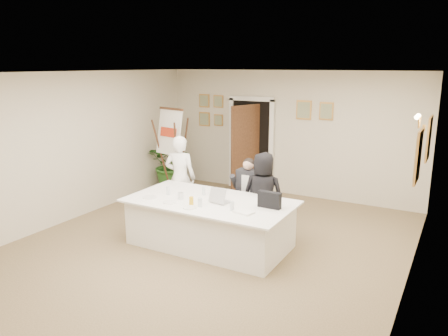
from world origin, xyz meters
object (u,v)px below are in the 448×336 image
(flip_chart, at_px, (174,157))
(laptop_bag, at_px, (269,200))
(seated_man, at_px, (247,193))
(laptop, at_px, (221,194))
(steel_jug, at_px, (181,196))
(oj_glass, at_px, (191,201))
(standing_woman, at_px, (263,194))
(standing_man, at_px, (180,178))
(paper_stack, at_px, (244,212))
(potted_palm, at_px, (173,164))
(conference_table, at_px, (210,223))

(flip_chart, relative_size, laptop_bag, 5.40)
(seated_man, bearing_deg, laptop, -96.23)
(steel_jug, bearing_deg, oj_glass, -27.25)
(flip_chart, xyz_separation_m, laptop, (2.29, -1.92, 0.00))
(standing_woman, bearing_deg, standing_man, -10.18)
(paper_stack, bearing_deg, potted_palm, 139.94)
(laptop, distance_m, steel_jug, 0.68)
(potted_palm, xyz_separation_m, steel_jug, (2.02, -2.61, 0.21))
(laptop_bag, height_order, steel_jug, laptop_bag)
(laptop, distance_m, laptop_bag, 0.80)
(laptop_bag, bearing_deg, seated_man, 133.82)
(potted_palm, bearing_deg, paper_stack, -40.06)
(conference_table, bearing_deg, laptop, 4.96)
(standing_woman, distance_m, paper_stack, 1.13)
(seated_man, xyz_separation_m, standing_man, (-1.33, -0.19, 0.16))
(seated_man, relative_size, paper_stack, 4.63)
(oj_glass, bearing_deg, laptop, 46.78)
(seated_man, height_order, potted_palm, seated_man)
(paper_stack, bearing_deg, standing_man, 149.58)
(seated_man, bearing_deg, flip_chart, 150.45)
(seated_man, relative_size, potted_palm, 1.06)
(oj_glass, bearing_deg, paper_stack, 3.66)
(standing_man, relative_size, paper_stack, 5.76)
(seated_man, distance_m, steel_jug, 1.37)
(conference_table, height_order, laptop_bag, laptop_bag)
(conference_table, xyz_separation_m, standing_man, (-1.17, 0.85, 0.42))
(seated_man, relative_size, steel_jug, 11.89)
(flip_chart, distance_m, potted_palm, 0.69)
(standing_man, relative_size, steel_jug, 14.79)
(oj_glass, bearing_deg, seated_man, 77.53)
(seated_man, relative_size, oj_glass, 10.06)
(standing_man, bearing_deg, conference_table, 127.46)
(seated_man, distance_m, laptop, 1.05)
(flip_chart, distance_m, laptop, 2.99)
(laptop, relative_size, paper_stack, 1.19)
(conference_table, relative_size, seated_man, 2.06)
(conference_table, xyz_separation_m, steel_jug, (-0.45, -0.18, 0.44))
(conference_table, xyz_separation_m, laptop, (0.20, 0.02, 0.52))
(standing_man, xyz_separation_m, oj_glass, (1.03, -1.19, 0.03))
(seated_man, distance_m, paper_stack, 1.45)
(standing_man, bearing_deg, seated_man, 171.57)
(seated_man, bearing_deg, laptop_bag, -55.92)
(seated_man, bearing_deg, potted_palm, 144.26)
(flip_chart, height_order, laptop_bag, flip_chart)
(laptop, bearing_deg, conference_table, -165.12)
(potted_palm, height_order, laptop, potted_palm)
(steel_jug, bearing_deg, paper_stack, -4.99)
(standing_woman, xyz_separation_m, paper_stack, (0.19, -1.11, 0.05))
(oj_glass, bearing_deg, conference_table, 68.10)
(flip_chart, relative_size, potted_palm, 1.59)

